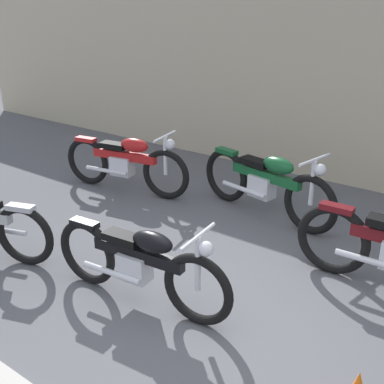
# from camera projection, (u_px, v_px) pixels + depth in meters

# --- Properties ---
(ground_plane) EXTENTS (40.00, 40.00, 0.00)m
(ground_plane) POSITION_uv_depth(u_px,v_px,m) (197.00, 330.00, 4.10)
(ground_plane) COLOR #56565B
(building_wall) EXTENTS (18.00, 0.30, 2.72)m
(building_wall) POSITION_uv_depth(u_px,v_px,m) (371.00, 96.00, 6.80)
(building_wall) COLOR beige
(building_wall) RESTS_ON ground_plane
(motorcycle_red) EXTENTS (2.07, 0.66, 0.93)m
(motorcycle_red) POSITION_uv_depth(u_px,v_px,m) (126.00, 162.00, 6.90)
(motorcycle_red) COLOR black
(motorcycle_red) RESTS_ON ground_plane
(motorcycle_black) EXTENTS (1.94, 0.54, 0.87)m
(motorcycle_black) POSITION_uv_depth(u_px,v_px,m) (140.00, 263.00, 4.34)
(motorcycle_black) COLOR black
(motorcycle_black) RESTS_ON ground_plane
(motorcycle_green) EXTENTS (2.11, 0.68, 0.95)m
(motorcycle_green) POSITION_uv_depth(u_px,v_px,m) (266.00, 183.00, 6.10)
(motorcycle_green) COLOR black
(motorcycle_green) RESTS_ON ground_plane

